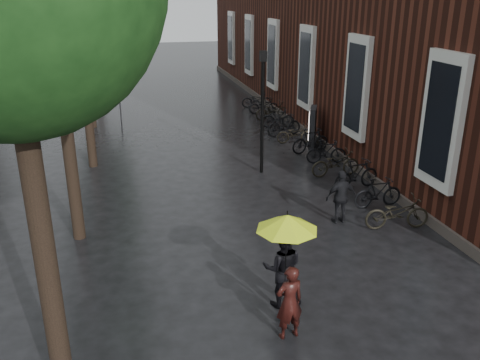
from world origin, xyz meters
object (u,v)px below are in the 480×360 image
object	(u,v)px
person_burgundy	(289,302)
ad_lightbox	(312,127)
parked_bicycles	(304,137)
lamp_post	(263,101)
person_black	(283,268)
pedestrian_walking	(341,197)

from	to	relation	value
person_burgundy	ad_lightbox	bearing A→B (deg)	-122.22
parked_bicycles	lamp_post	size ratio (longest dim) A/B	3.85
person_black	parked_bicycles	distance (m)	11.39
ad_lightbox	lamp_post	xyz separation A→B (m)	(-2.94, -2.58, 1.77)
person_black	ad_lightbox	xyz separation A→B (m)	(4.79, 10.64, -0.02)
person_burgundy	lamp_post	xyz separation A→B (m)	(2.06, 9.10, 1.86)
person_black	pedestrian_walking	world-z (taller)	person_black
person_burgundy	pedestrian_walking	bearing A→B (deg)	-133.32
person_burgundy	lamp_post	size ratio (longest dim) A/B	0.35
pedestrian_walking	ad_lightbox	xyz separation A→B (m)	(1.93, 7.18, 0.07)
person_burgundy	lamp_post	world-z (taller)	lamp_post
pedestrian_walking	person_burgundy	bearing A→B (deg)	51.97
lamp_post	pedestrian_walking	bearing A→B (deg)	-77.66
ad_lightbox	parked_bicycles	bearing A→B (deg)	-135.55
pedestrian_walking	lamp_post	size ratio (longest dim) A/B	0.36
ad_lightbox	lamp_post	distance (m)	4.29
ad_lightbox	pedestrian_walking	bearing A→B (deg)	-80.18
person_black	parked_bicycles	xyz separation A→B (m)	(4.40, 10.50, -0.40)
person_black	ad_lightbox	world-z (taller)	person_black
person_black	parked_bicycles	bearing A→B (deg)	-98.38
parked_bicycles	ad_lightbox	size ratio (longest dim) A/B	9.87
person_burgundy	pedestrian_walking	xyz separation A→B (m)	(3.07, 4.50, 0.02)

